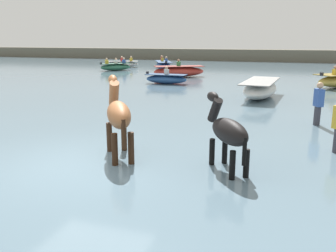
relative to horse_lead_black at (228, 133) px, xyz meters
name	(u,v)px	position (x,y,z in m)	size (l,w,h in m)	color
ground_plane	(83,176)	(-3.03, -0.65, -1.07)	(120.00, 120.00, 0.00)	#666051
water_surface	(197,99)	(-3.03, 9.35, -0.93)	(90.00, 90.00, 0.29)	slate
horse_lead_black	(228,133)	(0.00, 0.00, 0.00)	(1.25, 1.49, 1.81)	black
horse_trailing_chestnut	(118,116)	(-2.48, 0.08, 0.16)	(1.35, 1.76, 2.08)	brown
boat_far_offshore	(122,64)	(-14.18, 24.19, -0.49)	(3.24, 2.04, 1.05)	silver
boat_distant_east	(179,71)	(-6.49, 17.56, -0.41)	(3.76, 2.85, 1.23)	#BC382D
boat_far_inshore	(116,67)	(-13.12, 20.73, -0.47)	(2.53, 2.62, 1.07)	#337556
boat_near_port	(260,89)	(-0.19, 9.83, -0.39)	(1.63, 4.04, 0.78)	silver
boat_mid_outer	(163,65)	(-9.58, 22.91, -0.42)	(2.82, 4.06, 1.19)	#28518E
boat_distant_west	(166,79)	(-5.99, 13.39, -0.50)	(2.54, 0.95, 1.04)	#28518E
person_spectator_far	(318,107)	(1.98, 4.87, -0.20)	(0.31, 0.37, 1.63)	#383842
far_shoreline	(257,56)	(-3.03, 38.00, -0.24)	(80.00, 2.40, 1.67)	#605B4C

